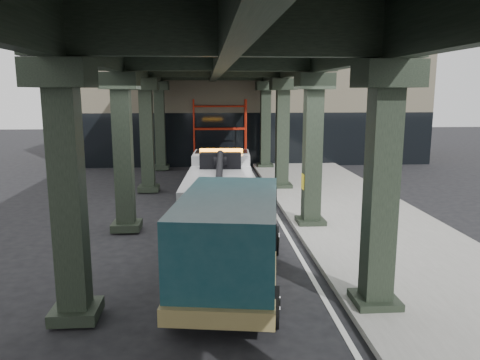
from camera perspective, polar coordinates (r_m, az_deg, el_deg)
name	(u,v)px	position (r m, az deg, el deg)	size (l,w,h in m)	color
ground	(236,249)	(13.51, -0.49, -8.40)	(90.00, 90.00, 0.00)	black
sidewalk	(366,224)	(16.26, 15.13, -5.18)	(5.00, 40.00, 0.15)	gray
lane_stripe	(283,228)	(15.60, 5.31, -5.79)	(0.12, 38.00, 0.01)	silver
viaduct	(218,57)	(14.79, -2.64, 14.72)	(7.40, 32.00, 6.40)	black
building	(246,98)	(32.87, 0.75, 9.97)	(22.00, 10.00, 8.00)	#C6B793
scaffolding	(220,132)	(27.50, -2.47, 5.87)	(3.08, 0.88, 4.00)	red
tow_truck	(220,187)	(16.04, -2.40, -0.90)	(2.56, 7.61, 2.46)	black
towed_van	(231,237)	(10.59, -1.15, -6.99)	(2.91, 5.76, 2.24)	#10343B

